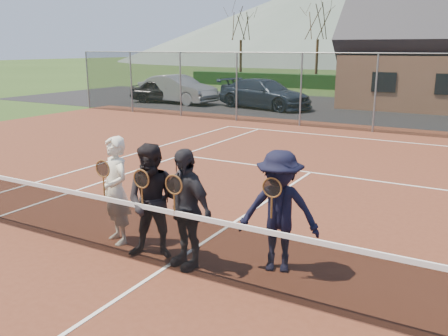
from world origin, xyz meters
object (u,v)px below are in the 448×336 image
Objects in this scene: car_b at (177,89)px; tennis_net at (163,236)px; car_a at (165,91)px; car_c at (265,94)px; player_c at (185,208)px; player_a at (116,190)px; player_b at (154,202)px; player_d at (279,212)px.

tennis_net is (12.33, -17.98, -0.28)m from car_b.
car_b is (0.82, 0.14, 0.12)m from car_a.
car_a is at bearing 126.41° from tennis_net.
car_c is at bearing -79.63° from car_b.
car_b is at bearing 125.32° from player_c.
player_a is 1.00× the size of player_c.
player_c is (1.49, -0.17, -0.00)m from player_a.
car_c is at bearing 111.37° from player_c.
player_b reaches higher than car_c.
tennis_net is (13.16, -17.84, -0.15)m from car_a.
player_a is 1.00× the size of player_d.
car_b is 21.36m from player_b.
player_c is (7.05, -18.01, 0.14)m from car_c.
car_b is 2.76× the size of player_d.
car_b is 0.43× the size of tennis_net.
player_a is 0.92m from player_b.
player_c is at bearing 51.11° from tennis_net.
tennis_net is at bearing -147.09° from car_c.
player_a is 2.77m from player_d.
player_d is (2.74, 0.37, -0.00)m from player_a.
player_a is at bearing 160.95° from tennis_net.
player_b reaches higher than car_b.
car_c is at bearing 110.50° from tennis_net.
car_c reaches higher than car_a.
player_b is (-0.37, 0.28, 0.38)m from tennis_net.
player_a reaches higher than car_a.
player_c is 1.00× the size of player_d.
car_c is 19.34m from player_d.
player_a is 1.00× the size of player_b.
player_b is at bearing 178.84° from player_c.
car_a is 21.07m from player_a.
car_c is 3.00× the size of player_c.
player_c is (13.37, -17.57, 0.23)m from car_a.
car_a is 2.26× the size of player_a.
player_a is (11.06, -17.53, 0.10)m from car_b.
player_b is 1.00× the size of player_c.
player_b is (6.46, -18.00, 0.14)m from car_c.
player_a is at bearing -140.51° from car_b.
car_a is at bearing 126.06° from player_b.
tennis_net is at bearing -155.19° from car_a.
car_a is 0.35× the size of tennis_net.
player_c is at bearing -154.33° from car_a.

